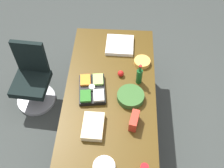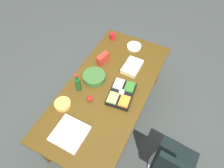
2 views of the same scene
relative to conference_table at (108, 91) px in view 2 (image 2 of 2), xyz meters
The scene contains 13 objects.
ground_plane 0.73m from the conference_table, ahead, with size 10.00×10.00×0.00m, color #353A37.
conference_table is the anchor object (origin of this frame).
office_chair 1.25m from the conference_table, 111.47° to the right, with size 0.56×0.56×0.98m.
paper_plate_stack 0.89m from the conference_table, ahead, with size 0.22×0.22×0.03m, color white.
apple_red 0.32m from the conference_table, 157.19° to the left, with size 0.08×0.08×0.08m, color #B31814.
sheet_cake 0.50m from the conference_table, 18.14° to the right, with size 0.32×0.22×0.07m, color beige.
veggie_tray 0.24m from the conference_table, 95.96° to the right, with size 0.45×0.35×0.09m.
red_solo_cup 0.99m from the conference_table, 22.71° to the left, with size 0.08×0.08×0.11m, color red.
chip_bag_red 0.50m from the conference_table, 35.50° to the left, with size 0.20×0.08×0.14m, color #B62C1E.
pizza_box 0.79m from the conference_table, behind, with size 0.36×0.36×0.05m, color silver.
salad_bowl 0.27m from the conference_table, 75.64° to the left, with size 0.31×0.31×0.08m, color #315A26.
wine_bottle 0.43m from the conference_table, 119.36° to the left, with size 0.09×0.09×0.30m.
chip_bowl 0.63m from the conference_table, 142.19° to the left, with size 0.21×0.21×0.05m, color gold.
Camera 2 is at (-1.40, -0.76, 3.01)m, focal length 32.75 mm.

